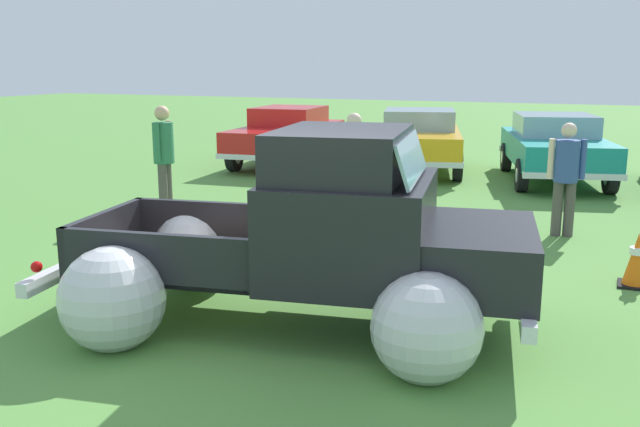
# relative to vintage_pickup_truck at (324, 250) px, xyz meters

# --- Properties ---
(ground_plane) EXTENTS (80.00, 80.00, 0.00)m
(ground_plane) POSITION_rel_vintage_pickup_truck_xyz_m (-0.38, -0.06, -0.76)
(ground_plane) COLOR #548C3D
(vintage_pickup_truck) EXTENTS (4.87, 3.35, 1.96)m
(vintage_pickup_truck) POSITION_rel_vintage_pickup_truck_xyz_m (0.00, 0.00, 0.00)
(vintage_pickup_truck) COLOR black
(vintage_pickup_truck) RESTS_ON ground
(show_car_0) EXTENTS (2.22, 4.51, 1.43)m
(show_car_0) POSITION_rel_vintage_pickup_truck_xyz_m (-5.11, 9.72, 0.02)
(show_car_0) COLOR black
(show_car_0) RESTS_ON ground
(show_car_1) EXTENTS (2.94, 4.69, 1.43)m
(show_car_1) POSITION_rel_vintage_pickup_truck_xyz_m (-1.82, 10.07, 0.03)
(show_car_1) COLOR black
(show_car_1) RESTS_ON ground
(show_car_2) EXTENTS (2.90, 4.63, 1.43)m
(show_car_2) POSITION_rel_vintage_pickup_truck_xyz_m (1.26, 9.71, 0.03)
(show_car_2) COLOR black
(show_car_2) RESTS_ON ground
(spectator_0) EXTENTS (0.39, 0.54, 1.83)m
(spectator_0) POSITION_rel_vintage_pickup_truck_xyz_m (-4.36, 3.52, 0.30)
(spectator_0) COLOR #4C4742
(spectator_0) RESTS_ON ground
(spectator_1) EXTENTS (0.53, 0.34, 1.75)m
(spectator_1) POSITION_rel_vintage_pickup_truck_xyz_m (-1.28, 4.21, 0.25)
(spectator_1) COLOR gray
(spectator_1) RESTS_ON ground
(spectator_2) EXTENTS (0.54, 0.40, 1.67)m
(spectator_2) POSITION_rel_vintage_pickup_truck_xyz_m (1.84, 4.69, 0.19)
(spectator_2) COLOR #4C4742
(spectator_2) RESTS_ON ground
(lane_cone_0) EXTENTS (0.36, 0.36, 0.63)m
(lane_cone_0) POSITION_rel_vintage_pickup_truck_xyz_m (2.81, 2.52, -0.45)
(lane_cone_0) COLOR black
(lane_cone_0) RESTS_ON ground
(lane_cone_1) EXTENTS (0.36, 0.36, 0.63)m
(lane_cone_1) POSITION_rel_vintage_pickup_truck_xyz_m (-2.26, 2.31, -0.45)
(lane_cone_1) COLOR black
(lane_cone_1) RESTS_ON ground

